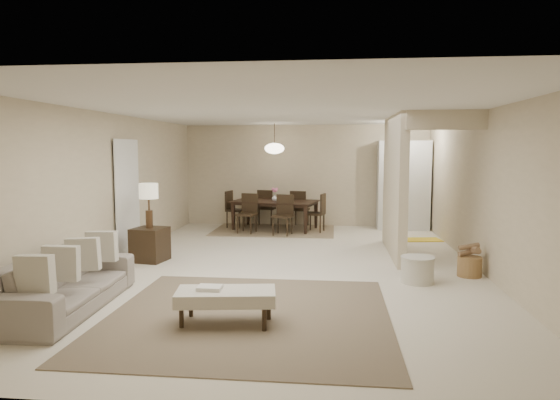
# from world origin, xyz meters

# --- Properties ---
(floor) EXTENTS (9.00, 9.00, 0.00)m
(floor) POSITION_xyz_m (0.00, 0.00, 0.00)
(floor) COLOR beige
(floor) RESTS_ON ground
(ceiling) EXTENTS (9.00, 9.00, 0.00)m
(ceiling) POSITION_xyz_m (0.00, 0.00, 2.50)
(ceiling) COLOR white
(ceiling) RESTS_ON back_wall
(back_wall) EXTENTS (6.00, 0.00, 6.00)m
(back_wall) POSITION_xyz_m (0.00, 4.50, 1.25)
(back_wall) COLOR #BDAE8F
(back_wall) RESTS_ON floor
(left_wall) EXTENTS (0.00, 9.00, 9.00)m
(left_wall) POSITION_xyz_m (-3.00, 0.00, 1.25)
(left_wall) COLOR #BDAE8F
(left_wall) RESTS_ON floor
(right_wall) EXTENTS (0.00, 9.00, 9.00)m
(right_wall) POSITION_xyz_m (3.00, 0.00, 1.25)
(right_wall) COLOR #BDAE8F
(right_wall) RESTS_ON floor
(partition) EXTENTS (0.15, 2.50, 2.50)m
(partition) POSITION_xyz_m (1.80, 1.25, 1.25)
(partition) COLOR #BDAE8F
(partition) RESTS_ON floor
(doorway) EXTENTS (0.04, 0.90, 2.04)m
(doorway) POSITION_xyz_m (-2.97, 0.60, 1.02)
(doorway) COLOR black
(doorway) RESTS_ON floor
(pantry_cabinet) EXTENTS (1.20, 0.55, 2.10)m
(pantry_cabinet) POSITION_xyz_m (2.35, 4.15, 1.05)
(pantry_cabinet) COLOR silver
(pantry_cabinet) RESTS_ON floor
(flush_light) EXTENTS (0.44, 0.44, 0.05)m
(flush_light) POSITION_xyz_m (2.30, 3.20, 2.46)
(flush_light) COLOR white
(flush_light) RESTS_ON ceiling
(living_rug) EXTENTS (3.20, 3.20, 0.01)m
(living_rug) POSITION_xyz_m (-0.24, -2.43, 0.01)
(living_rug) COLOR brown
(living_rug) RESTS_ON floor
(sofa) EXTENTS (2.26, 0.97, 0.65)m
(sofa) POSITION_xyz_m (-2.45, -2.43, 0.32)
(sofa) COLOR gray
(sofa) RESTS_ON floor
(ottoman_bench) EXTENTS (1.13, 0.63, 0.38)m
(ottoman_bench) POSITION_xyz_m (-0.44, -2.73, 0.31)
(ottoman_bench) COLOR beige
(ottoman_bench) RESTS_ON living_rug
(side_table) EXTENTS (0.60, 0.60, 0.57)m
(side_table) POSITION_xyz_m (-2.40, 0.18, 0.29)
(side_table) COLOR black
(side_table) RESTS_ON floor
(table_lamp) EXTENTS (0.32, 0.32, 0.76)m
(table_lamp) POSITION_xyz_m (-2.40, 0.18, 1.13)
(table_lamp) COLOR #49321F
(table_lamp) RESTS_ON side_table
(round_pouf) EXTENTS (0.48, 0.48, 0.37)m
(round_pouf) POSITION_xyz_m (1.92, -0.74, 0.19)
(round_pouf) COLOR beige
(round_pouf) RESTS_ON floor
(wicker_basket) EXTENTS (0.39, 0.39, 0.30)m
(wicker_basket) POSITION_xyz_m (2.75, -0.31, 0.15)
(wicker_basket) COLOR brown
(wicker_basket) RESTS_ON floor
(dining_rug) EXTENTS (2.80, 2.10, 0.01)m
(dining_rug) POSITION_xyz_m (-0.68, 3.70, 0.01)
(dining_rug) COLOR #826A50
(dining_rug) RESTS_ON floor
(dining_table) EXTENTS (2.16, 1.51, 0.69)m
(dining_table) POSITION_xyz_m (-0.68, 3.70, 0.35)
(dining_table) COLOR black
(dining_table) RESTS_ON dining_rug
(dining_chairs) EXTENTS (2.42, 1.97, 0.89)m
(dining_chairs) POSITION_xyz_m (-0.68, 3.70, 0.45)
(dining_chairs) COLOR black
(dining_chairs) RESTS_ON dining_rug
(vase) EXTENTS (0.16, 0.16, 0.14)m
(vase) POSITION_xyz_m (-0.68, 3.70, 0.76)
(vase) COLOR white
(vase) RESTS_ON dining_table
(yellow_mat) EXTENTS (0.88, 0.62, 0.01)m
(yellow_mat) POSITION_xyz_m (2.55, 2.70, 0.01)
(yellow_mat) COLOR yellow
(yellow_mat) RESTS_ON floor
(pendant_light) EXTENTS (0.46, 0.46, 0.71)m
(pendant_light) POSITION_xyz_m (-0.68, 3.70, 1.92)
(pendant_light) COLOR #49321F
(pendant_light) RESTS_ON ceiling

